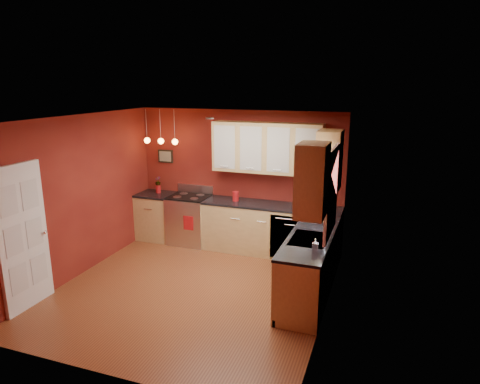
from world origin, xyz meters
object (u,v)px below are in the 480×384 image
(red_canister, at_px, (236,196))
(soap_pump, at_px, (315,245))
(sink, at_px, (309,240))
(gas_range, at_px, (190,219))
(coffee_maker, at_px, (311,200))

(red_canister, height_order, soap_pump, red_canister)
(red_canister, bearing_deg, sink, -42.20)
(gas_range, height_order, soap_pump, soap_pump)
(gas_range, xyz_separation_m, coffee_maker, (2.35, 0.10, 0.59))
(gas_range, height_order, coffee_maker, coffee_maker)
(gas_range, xyz_separation_m, sink, (2.62, -1.50, 0.43))
(coffee_maker, bearing_deg, soap_pump, -56.09)
(coffee_maker, bearing_deg, red_canister, -154.27)
(red_canister, bearing_deg, soap_pump, -47.01)
(sink, xyz_separation_m, coffee_maker, (-0.28, 1.60, 0.16))
(gas_range, bearing_deg, sink, -29.78)
(sink, height_order, soap_pump, sink)
(coffee_maker, distance_m, soap_pump, 2.09)
(sink, relative_size, red_canister, 3.88)
(sink, bearing_deg, coffee_maker, 99.84)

